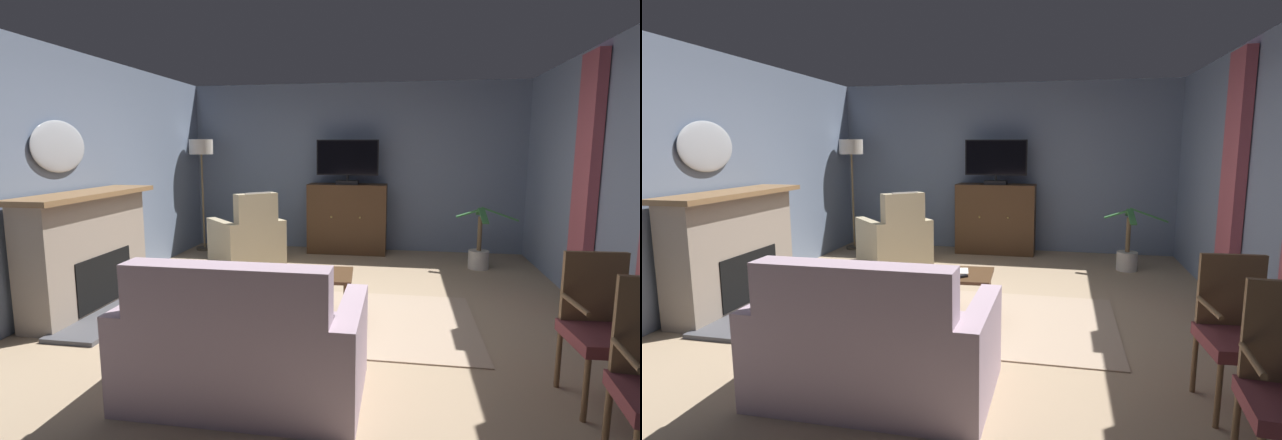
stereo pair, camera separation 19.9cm
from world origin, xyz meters
TOP-DOWN VIEW (x-y plane):
  - ground_plane at (0.00, 0.00)m, footprint 5.86×6.95m
  - wall_back at (0.00, 3.23)m, footprint 5.86×0.10m
  - wall_left at (-2.68, 0.00)m, footprint 0.10×6.95m
  - wall_right_with_window at (2.68, 0.00)m, footprint 0.10×6.95m
  - curtain_panel_far at (2.57, 0.67)m, footprint 0.10×0.44m
  - rug_central at (0.17, -0.09)m, footprint 2.63×1.70m
  - fireplace at (-2.35, -0.19)m, footprint 0.84×1.78m
  - wall_mirror_oval at (-2.60, -0.19)m, footprint 0.06×0.77m
  - tv_cabinet at (-0.06, 2.88)m, footprint 1.22×0.47m
  - television at (-0.06, 2.82)m, footprint 0.95×0.20m
  - coffee_table at (-0.17, -0.15)m, footprint 1.02×0.63m
  - tv_remote at (0.04, -0.30)m, footprint 0.16×0.15m
  - folded_newspaper at (-0.07, -0.08)m, footprint 0.34×0.28m
  - sofa_floral at (-0.23, -1.60)m, footprint 1.54×0.95m
  - armchair_beside_cabinet at (-1.38, 1.94)m, footprint 1.21×1.21m
  - side_chair_far_end at (2.06, -1.26)m, footprint 0.48×0.51m
  - potted_plant_leafy_by_curtain at (1.83, 2.16)m, footprint 0.81×0.79m
  - cat at (-1.10, -0.38)m, footprint 0.70×0.19m
  - floor_lamp at (-2.37, 2.69)m, footprint 0.37×0.37m

SIDE VIEW (x-z plane):
  - ground_plane at x=0.00m, z-range -0.04..0.00m
  - rug_central at x=0.17m, z-range 0.00..0.01m
  - cat at x=-1.10m, z-range -0.01..0.20m
  - potted_plant_leafy_by_curtain at x=1.83m, z-range -0.20..0.65m
  - sofa_floral at x=-0.23m, z-range -0.16..0.81m
  - armchair_beside_cabinet at x=-1.38m, z-range -0.20..0.85m
  - coffee_table at x=-0.17m, z-range 0.18..0.65m
  - folded_newspaper at x=-0.07m, z-range 0.47..0.47m
  - tv_remote at x=0.04m, z-range 0.47..0.49m
  - side_chair_far_end at x=2.06m, z-range 0.03..1.00m
  - tv_cabinet at x=-0.06m, z-range -0.02..1.06m
  - fireplace at x=-2.35m, z-range -0.03..1.18m
  - wall_back at x=0.00m, z-range 0.00..2.64m
  - wall_left at x=-2.68m, z-range 0.00..2.64m
  - wall_right_with_window at x=2.68m, z-range 0.00..2.64m
  - television at x=-0.06m, z-range 1.10..1.78m
  - curtain_panel_far at x=2.57m, z-range 0.34..2.56m
  - floor_lamp at x=-2.37m, z-range 0.61..2.38m
  - wall_mirror_oval at x=-2.60m, z-range 1.40..1.91m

